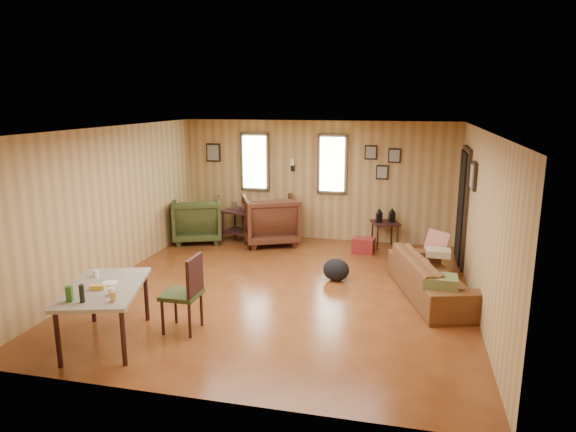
{
  "coord_description": "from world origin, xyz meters",
  "views": [
    {
      "loc": [
        1.76,
        -7.09,
        2.81
      ],
      "look_at": [
        0.0,
        0.4,
        1.05
      ],
      "focal_mm": 32.0,
      "sensor_mm": 36.0,
      "label": 1
    }
  ],
  "objects_px": {
    "recliner_brown": "(270,217)",
    "dining_table": "(104,292)",
    "sofa": "(434,270)",
    "recliner_green": "(197,218)",
    "end_table": "(240,219)",
    "side_table": "(385,221)"
  },
  "relations": [
    {
      "from": "sofa",
      "to": "end_table",
      "type": "relative_size",
      "value": 2.66
    },
    {
      "from": "dining_table",
      "to": "side_table",
      "type": "bearing_deg",
      "value": 41.45
    },
    {
      "from": "recliner_brown",
      "to": "recliner_green",
      "type": "bearing_deg",
      "value": -18.09
    },
    {
      "from": "recliner_green",
      "to": "recliner_brown",
      "type": "bearing_deg",
      "value": 165.35
    },
    {
      "from": "recliner_brown",
      "to": "dining_table",
      "type": "height_order",
      "value": "recliner_brown"
    },
    {
      "from": "end_table",
      "to": "recliner_brown",
      "type": "bearing_deg",
      "value": -6.42
    },
    {
      "from": "sofa",
      "to": "recliner_green",
      "type": "distance_m",
      "value": 4.95
    },
    {
      "from": "recliner_green",
      "to": "dining_table",
      "type": "distance_m",
      "value": 4.44
    },
    {
      "from": "recliner_brown",
      "to": "dining_table",
      "type": "relative_size",
      "value": 0.7
    },
    {
      "from": "side_table",
      "to": "dining_table",
      "type": "relative_size",
      "value": 0.51
    },
    {
      "from": "recliner_brown",
      "to": "side_table",
      "type": "xyz_separation_m",
      "value": [
        2.22,
        0.25,
        -0.0
      ]
    },
    {
      "from": "sofa",
      "to": "side_table",
      "type": "xyz_separation_m",
      "value": [
        -0.82,
        2.44,
        0.12
      ]
    },
    {
      "from": "dining_table",
      "to": "recliner_green",
      "type": "bearing_deg",
      "value": 82.55
    },
    {
      "from": "recliner_green",
      "to": "end_table",
      "type": "bearing_deg",
      "value": 175.34
    },
    {
      "from": "sofa",
      "to": "dining_table",
      "type": "distance_m",
      "value": 4.48
    },
    {
      "from": "recliner_brown",
      "to": "sofa",
      "type": "bearing_deg",
      "value": 119.66
    },
    {
      "from": "sofa",
      "to": "dining_table",
      "type": "relative_size",
      "value": 1.36
    },
    {
      "from": "recliner_brown",
      "to": "side_table",
      "type": "distance_m",
      "value": 2.23
    },
    {
      "from": "sofa",
      "to": "recliner_brown",
      "type": "relative_size",
      "value": 1.96
    },
    {
      "from": "recliner_green",
      "to": "side_table",
      "type": "height_order",
      "value": "recliner_green"
    },
    {
      "from": "recliner_green",
      "to": "side_table",
      "type": "bearing_deg",
      "value": 165.35
    },
    {
      "from": "recliner_green",
      "to": "side_table",
      "type": "relative_size",
      "value": 1.25
    }
  ]
}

